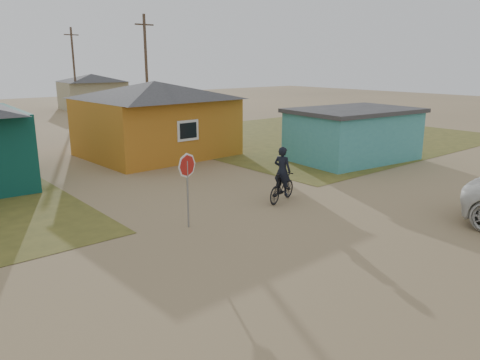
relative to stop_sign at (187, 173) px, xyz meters
name	(u,v)px	position (x,y,z in m)	size (l,w,h in m)	color
ground	(332,240)	(2.53, -3.48, -1.70)	(120.00, 120.00, 0.00)	#967C56
grass_ne	(314,136)	(16.53, 9.52, -1.69)	(20.00, 18.00, 0.00)	brown
house_yellow	(156,117)	(5.03, 10.52, 0.31)	(7.72, 6.76, 3.90)	#B76E1C
shed_turquoise	(353,134)	(12.03, 3.02, -0.39)	(6.71, 4.93, 2.60)	teal
house_beige_east	(93,91)	(12.53, 36.52, 0.16)	(6.95, 6.05, 3.60)	#9B926E
utility_pole_near	(147,72)	(9.03, 18.52, 2.44)	(1.40, 0.20, 8.00)	brown
utility_pole_far	(74,69)	(10.03, 34.52, 2.44)	(1.40, 0.20, 8.00)	brown
stop_sign	(187,173)	(0.00, 0.00, 0.00)	(0.75, 0.14, 2.29)	gray
cyclist	(282,182)	(4.07, 0.09, -0.97)	(1.84, 1.02, 2.00)	black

